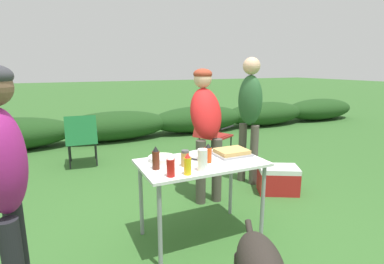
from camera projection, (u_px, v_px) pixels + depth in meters
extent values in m
plane|color=#336028|center=(201.00, 236.00, 2.83)|extent=(60.00, 60.00, 0.00)
ellipsoid|color=#1E4219|center=(7.00, 135.00, 5.61)|extent=(2.40, 0.90, 0.62)
ellipsoid|color=#1E4219|center=(115.00, 126.00, 6.43)|extent=(2.40, 0.90, 0.62)
ellipsoid|color=#1E4219|center=(198.00, 119.00, 7.25)|extent=(2.40, 0.90, 0.62)
ellipsoid|color=#1E4219|center=(265.00, 114.00, 8.07)|extent=(2.40, 0.90, 0.62)
ellipsoid|color=#1E4219|center=(319.00, 109.00, 8.89)|extent=(2.40, 0.90, 0.62)
cube|color=white|center=(201.00, 163.00, 2.67)|extent=(1.10, 0.64, 0.02)
cylinder|color=gray|center=(160.00, 227.00, 2.31)|extent=(0.04, 0.04, 0.71)
cylinder|color=gray|center=(263.00, 203.00, 2.71)|extent=(0.04, 0.04, 0.71)
cylinder|color=gray|center=(141.00, 199.00, 2.79)|extent=(0.04, 0.04, 0.71)
cylinder|color=gray|center=(231.00, 182.00, 3.19)|extent=(0.04, 0.04, 0.71)
cube|color=#9E9EA3|center=(232.00, 154.00, 2.85)|extent=(0.33, 0.27, 0.02)
cube|color=tan|center=(232.00, 151.00, 2.85)|extent=(0.29, 0.23, 0.04)
cylinder|color=white|center=(162.00, 159.00, 2.67)|extent=(0.24, 0.24, 0.04)
ellipsoid|color=silver|center=(198.00, 154.00, 2.77)|extent=(0.22, 0.22, 0.06)
cylinder|color=white|center=(202.00, 160.00, 2.41)|extent=(0.08, 0.08, 0.18)
cylinder|color=red|center=(171.00, 168.00, 2.29)|extent=(0.06, 0.06, 0.14)
cone|color=white|center=(170.00, 157.00, 2.27)|extent=(0.05, 0.05, 0.04)
cylinder|color=#CC4214|center=(208.00, 155.00, 2.63)|extent=(0.06, 0.06, 0.13)
cone|color=black|center=(208.00, 146.00, 2.61)|extent=(0.05, 0.05, 0.04)
cylinder|color=yellow|center=(188.00, 166.00, 2.33)|extent=(0.06, 0.06, 0.14)
cone|color=red|center=(188.00, 155.00, 2.31)|extent=(0.05, 0.05, 0.04)
cylinder|color=#B2893D|center=(185.00, 159.00, 2.53)|extent=(0.07, 0.07, 0.12)
cylinder|color=#4C4C4C|center=(185.00, 151.00, 2.51)|extent=(0.06, 0.06, 0.02)
cylinder|color=#562314|center=(156.00, 160.00, 2.45)|extent=(0.06, 0.06, 0.15)
cone|color=black|center=(156.00, 149.00, 2.43)|extent=(0.05, 0.05, 0.04)
cylinder|color=#4C473D|center=(201.00, 172.00, 3.44)|extent=(0.12, 0.12, 0.75)
cylinder|color=#4C473D|center=(217.00, 170.00, 3.50)|extent=(0.12, 0.12, 0.75)
ellipsoid|color=red|center=(206.00, 114.00, 3.43)|extent=(0.41, 0.51, 0.66)
sphere|color=#DBAD89|center=(203.00, 79.00, 3.46)|extent=(0.21, 0.21, 0.21)
ellipsoid|color=#993823|center=(203.00, 74.00, 3.44)|extent=(0.22, 0.22, 0.13)
cylinder|color=#4C473D|center=(242.00, 152.00, 4.13)|extent=(0.11, 0.11, 0.81)
cylinder|color=#4C473D|center=(254.00, 155.00, 4.01)|extent=(0.11, 0.11, 0.81)
ellipsoid|color=#28562D|center=(250.00, 100.00, 3.91)|extent=(0.35, 0.40, 0.65)
sphere|color=#DBAD89|center=(252.00, 66.00, 3.82)|extent=(0.22, 0.22, 0.22)
cylinder|color=black|center=(20.00, 260.00, 1.88)|extent=(0.11, 0.11, 0.75)
ellipsoid|color=#931E70|center=(2.00, 162.00, 1.65)|extent=(0.26, 0.35, 0.61)
cylinder|color=#28231E|center=(250.00, 232.00, 1.88)|extent=(0.11, 0.17, 0.10)
cube|color=#19602D|center=(82.00, 141.00, 4.84)|extent=(0.50, 0.50, 0.03)
cube|color=#19602D|center=(81.00, 130.00, 4.54)|extent=(0.47, 0.20, 0.44)
cylinder|color=black|center=(69.00, 157.00, 4.63)|extent=(0.02, 0.02, 0.38)
cylinder|color=black|center=(96.00, 155.00, 4.77)|extent=(0.02, 0.02, 0.38)
cylinder|color=black|center=(70.00, 150.00, 5.00)|extent=(0.02, 0.02, 0.38)
cylinder|color=black|center=(95.00, 148.00, 5.14)|extent=(0.02, 0.02, 0.38)
cylinder|color=black|center=(66.00, 131.00, 4.73)|extent=(0.06, 0.41, 0.02)
cylinder|color=black|center=(96.00, 129.00, 4.88)|extent=(0.06, 0.41, 0.02)
cube|color=maroon|center=(215.00, 136.00, 5.18)|extent=(0.62, 0.62, 0.03)
cube|color=maroon|center=(207.00, 125.00, 4.92)|extent=(0.36, 0.48, 0.44)
cylinder|color=black|center=(199.00, 147.00, 5.19)|extent=(0.02, 0.02, 0.38)
cylinder|color=black|center=(219.00, 151.00, 4.95)|extent=(0.02, 0.02, 0.38)
cylinder|color=black|center=(212.00, 143.00, 5.50)|extent=(0.02, 0.02, 0.38)
cylinder|color=black|center=(231.00, 146.00, 5.27)|extent=(0.02, 0.02, 0.38)
cylinder|color=black|center=(204.00, 125.00, 5.28)|extent=(0.37, 0.22, 0.02)
cylinder|color=black|center=(227.00, 128.00, 5.01)|extent=(0.37, 0.22, 0.02)
cube|color=#B21E1E|center=(278.00, 182.00, 3.78)|extent=(0.57, 0.51, 0.28)
cube|color=silver|center=(279.00, 169.00, 3.75)|extent=(0.57, 0.51, 0.06)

